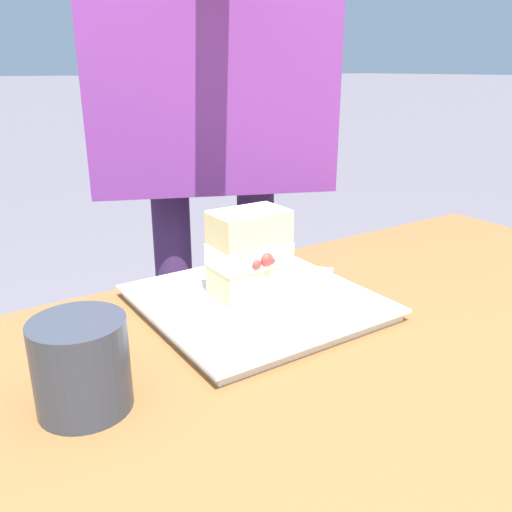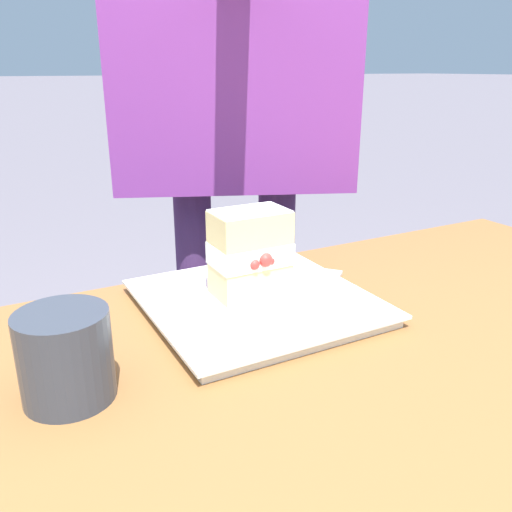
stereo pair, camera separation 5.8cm
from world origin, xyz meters
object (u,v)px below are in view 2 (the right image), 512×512
(dessert_fork, at_px, (292,269))
(coffee_cup, at_px, (66,355))
(cake_slice, at_px, (250,253))
(diner_person, at_px, (233,42))
(dessert_plate, at_px, (256,303))

(dessert_fork, distance_m, coffee_cup, 0.39)
(cake_slice, distance_m, dessert_fork, 0.15)
(cake_slice, bearing_deg, dessert_fork, -145.94)
(dessert_fork, xyz_separation_m, diner_person, (-0.07, -0.33, 0.32))
(coffee_cup, bearing_deg, dessert_fork, -153.37)
(diner_person, bearing_deg, dessert_fork, 78.30)
(dessert_plate, bearing_deg, diner_person, -112.78)
(cake_slice, relative_size, coffee_cup, 1.27)
(dessert_plate, relative_size, coffee_cup, 3.13)
(dessert_plate, distance_m, diner_person, 0.56)
(dessert_plate, relative_size, dessert_fork, 1.93)
(diner_person, bearing_deg, cake_slice, 66.46)
(dessert_plate, xyz_separation_m, coffee_cup, (0.24, 0.09, 0.04))
(coffee_cup, distance_m, diner_person, 0.71)
(coffee_cup, bearing_deg, dessert_plate, -160.04)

